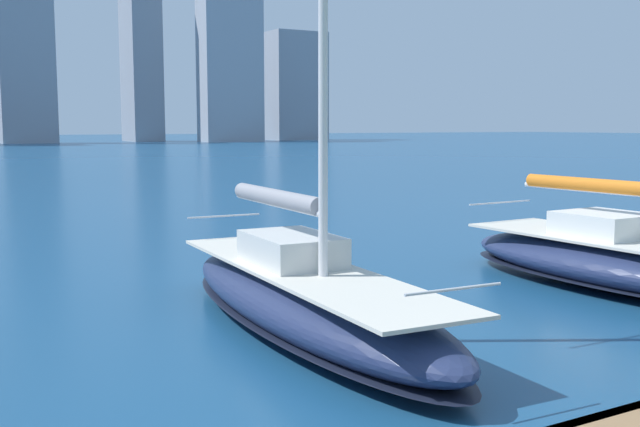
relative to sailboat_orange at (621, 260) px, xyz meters
name	(u,v)px	position (x,y,z in m)	size (l,w,h in m)	color
sailboat_orange	(621,260)	(0.00, 0.00, 0.00)	(3.26, 8.74, 9.90)	navy
sailboat_grey	(304,296)	(8.06, -0.37, 0.02)	(2.76, 9.61, 9.28)	navy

